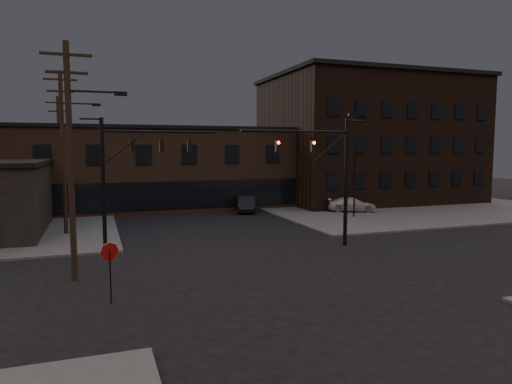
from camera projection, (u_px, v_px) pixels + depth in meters
ground at (277, 272)px, 22.79m from camera, size 140.00×140.00×0.00m
sidewalk_ne at (386, 203)px, 50.74m from camera, size 30.00×30.00×0.15m
building_row at (179, 169)px, 48.68m from camera, size 40.00×12.00×8.00m
building_right at (367, 141)px, 53.82m from camera, size 22.00×16.00×14.00m
traffic_signal_near at (330, 168)px, 28.32m from camera, size 7.12×0.24×8.00m
traffic_signal_far at (125, 168)px, 27.58m from camera, size 7.12×0.24×8.00m
stop_sign at (110, 258)px, 18.09m from camera, size 0.72×0.33×2.48m
utility_pole_near at (72, 155)px, 20.97m from camera, size 3.70×0.28×11.00m
utility_pole_mid at (64, 149)px, 31.87m from camera, size 3.70×0.28×11.50m
utility_pole_far at (60, 152)px, 42.80m from camera, size 2.20×0.28×11.00m
lot_light_a at (355, 156)px, 39.71m from camera, size 1.50×0.28×9.14m
lot_light_b at (380, 155)px, 46.40m from camera, size 1.50×0.28×9.14m
parked_car_lot_a at (368, 199)px, 47.45m from camera, size 4.43×1.81×1.51m
parked_car_lot_b at (352, 204)px, 43.55m from camera, size 4.97×3.67×1.34m
car_crossing at (246, 204)px, 44.38m from camera, size 2.97×4.99×1.55m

